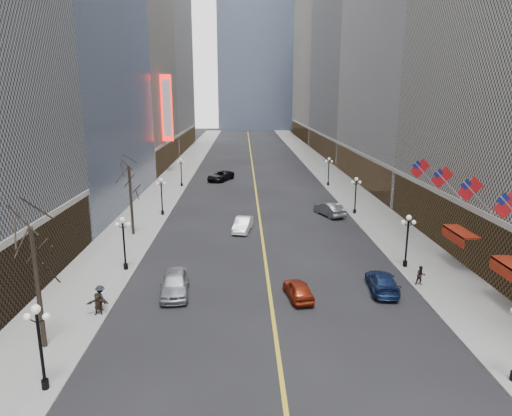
{
  "coord_description": "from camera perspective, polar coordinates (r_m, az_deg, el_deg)",
  "views": [
    {
      "loc": [
        -1.91,
        -6.1,
        14.29
      ],
      "look_at": [
        -1.26,
        16.95,
        8.59
      ],
      "focal_mm": 32.0,
      "sensor_mm": 36.0,
      "label": 1
    }
  ],
  "objects": [
    {
      "name": "bldg_east_c",
      "position": [
        116.93,
        14.94,
        18.31
      ],
      "size": [
        26.6,
        40.6,
        48.8
      ],
      "color": "gray",
      "rests_on": "ground"
    },
    {
      "name": "tree_west_near",
      "position": [
        27.93,
        -26.13,
        -4.33
      ],
      "size": [
        3.6,
        3.6,
        7.92
      ],
      "color": "#2D231C",
      "rests_on": "sidewalk_west"
    },
    {
      "name": "sidewalk_east",
      "position": [
        79.03,
        10.05,
        3.32
      ],
      "size": [
        6.0,
        230.0,
        0.15
      ],
      "primitive_type": "cube",
      "color": "gray",
      "rests_on": "ground"
    },
    {
      "name": "streetlamp_east_1",
      "position": [
        40.26,
        18.4,
        -3.27
      ],
      "size": [
        1.26,
        0.44,
        4.52
      ],
      "color": "black",
      "rests_on": "sidewalk_east"
    },
    {
      "name": "bldg_west_d",
      "position": [
        131.97,
        -15.06,
        23.0
      ],
      "size": [
        26.6,
        38.6,
        72.8
      ],
      "color": "beige",
      "rests_on": "ground"
    },
    {
      "name": "ped_west_far",
      "position": [
        32.54,
        -19.16,
        -11.21
      ],
      "size": [
        1.44,
        0.52,
        1.52
      ],
      "primitive_type": "imported",
      "rotation": [
        0.0,
        0.0,
        0.08
      ],
      "color": "#2D2219",
      "rests_on": "sidewalk_west"
    },
    {
      "name": "awning_c",
      "position": [
        41.87,
        23.98,
        -2.87
      ],
      "size": [
        1.4,
        4.0,
        0.93
      ],
      "color": "maroon",
      "rests_on": "ground"
    },
    {
      "name": "bldg_west_c",
      "position": [
        97.82,
        -19.37,
        19.55
      ],
      "size": [
        26.6,
        30.6,
        50.8
      ],
      "color": "#AFA691",
      "rests_on": "ground"
    },
    {
      "name": "car_sb_near",
      "position": [
        35.9,
        15.51,
        -8.87
      ],
      "size": [
        2.52,
        5.09,
        1.42
      ],
      "primitive_type": "imported",
      "rotation": [
        0.0,
        0.0,
        3.03
      ],
      "color": "navy",
      "rests_on": "ground"
    },
    {
      "name": "car_sb_far",
      "position": [
        56.27,
        9.16,
        -0.12
      ],
      "size": [
        3.39,
        5.35,
        1.67
      ],
      "primitive_type": "imported",
      "rotation": [
        0.0,
        0.0,
        3.49
      ],
      "color": "#565B5F",
      "rests_on": "ground"
    },
    {
      "name": "flag_4",
      "position": [
        42.39,
        22.43,
        3.33
      ],
      "size": [
        2.87,
        0.12,
        2.87
      ],
      "color": "#B2B2B7",
      "rests_on": "ground"
    },
    {
      "name": "flag_5",
      "position": [
        46.94,
        20.0,
        4.48
      ],
      "size": [
        2.87,
        0.12,
        2.87
      ],
      "color": "#B2B2B7",
      "rests_on": "ground"
    },
    {
      "name": "streetlamp_west_3",
      "position": [
        73.66,
        -9.34,
        4.82
      ],
      "size": [
        1.26,
        0.44,
        4.52
      ],
      "color": "black",
      "rests_on": "sidewalk_west"
    },
    {
      "name": "ped_east_walk",
      "position": [
        37.38,
        19.9,
        -7.95
      ],
      "size": [
        0.75,
        0.42,
        1.53
      ],
      "primitive_type": "imported",
      "rotation": [
        0.0,
        0.0,
        0.02
      ],
      "color": "black",
      "rests_on": "sidewalk_east"
    },
    {
      "name": "flag_2",
      "position": [
        33.69,
        29.18,
        0.11
      ],
      "size": [
        2.87,
        0.12,
        2.87
      ],
      "color": "#B2B2B7",
      "rests_on": "ground"
    },
    {
      "name": "car_nb_mid",
      "position": [
        49.27,
        -1.65,
        -2.07
      ],
      "size": [
        2.36,
        4.74,
        1.49
      ],
      "primitive_type": "imported",
      "rotation": [
        0.0,
        0.0,
        -0.18
      ],
      "color": "white",
      "rests_on": "ground"
    },
    {
      "name": "streetlamp_east_3",
      "position": [
        74.27,
        9.08,
        4.9
      ],
      "size": [
        1.26,
        0.44,
        4.52
      ],
      "color": "black",
      "rests_on": "sidewalk_east"
    },
    {
      "name": "streetlamp_west_2",
      "position": [
        56.16,
        -11.73,
        1.9
      ],
      "size": [
        1.26,
        0.44,
        4.52
      ],
      "color": "black",
      "rests_on": "sidewalk_west"
    },
    {
      "name": "streetlamp_east_2",
      "position": [
        56.96,
        12.36,
        2.04
      ],
      "size": [
        1.26,
        0.44,
        4.52
      ],
      "color": "black",
      "rests_on": "sidewalk_east"
    },
    {
      "name": "bldg_east_d",
      "position": [
        159.22,
        10.55,
        19.77
      ],
      "size": [
        26.6,
        46.6,
        62.8
      ],
      "color": "#AFA691",
      "rests_on": "ground"
    },
    {
      "name": "car_nb_near",
      "position": [
        34.51,
        -10.11,
        -9.24
      ],
      "size": [
        2.47,
        5.2,
        1.72
      ],
      "primitive_type": "imported",
      "rotation": [
        0.0,
        0.0,
        0.09
      ],
      "color": "#B3B5BB",
      "rests_on": "ground"
    },
    {
      "name": "lane_line",
      "position": [
        87.29,
        -0.34,
        4.48
      ],
      "size": [
        0.25,
        200.0,
        0.02
      ],
      "primitive_type": "cube",
      "color": "gold",
      "rests_on": "ground"
    },
    {
      "name": "tree_west_far",
      "position": [
        48.21,
        -15.53,
        3.77
      ],
      "size": [
        3.6,
        3.6,
        7.92
      ],
      "color": "#2D231C",
      "rests_on": "sidewalk_west"
    },
    {
      "name": "streetlamp_west_1",
      "position": [
        39.12,
        -16.21,
        -3.6
      ],
      "size": [
        1.26,
        0.44,
        4.52
      ],
      "color": "black",
      "rests_on": "sidewalk_west"
    },
    {
      "name": "car_nb_far",
      "position": [
        78.85,
        -4.46,
        4.03
      ],
      "size": [
        5.02,
        6.66,
        1.68
      ],
      "primitive_type": "imported",
      "rotation": [
        0.0,
        0.0,
        -0.42
      ],
      "color": "black",
      "rests_on": "ground"
    },
    {
      "name": "streetlamp_west_0",
      "position": [
        25.13,
        -25.44,
        -14.52
      ],
      "size": [
        1.26,
        0.44,
        4.52
      ],
      "color": "black",
      "rests_on": "sidewalk_west"
    },
    {
      "name": "sidewalk_west",
      "position": [
        78.35,
        -10.48,
        3.21
      ],
      "size": [
        6.0,
        230.0,
        0.15
      ],
      "primitive_type": "cube",
      "color": "gray",
      "rests_on": "ground"
    },
    {
      "name": "theatre_marquee",
      "position": [
        87.25,
        -11.07,
        12.14
      ],
      "size": [
        2.0,
        0.55,
        12.0
      ],
      "color": "red",
      "rests_on": "ground"
    },
    {
      "name": "flag_3",
      "position": [
        37.96,
        25.42,
        1.91
      ],
      "size": [
        2.87,
        0.12,
        2.87
      ],
      "color": "#B2B2B7",
      "rests_on": "ground"
    },
    {
      "name": "ped_west_walk",
      "position": [
        33.03,
        -18.85,
        -10.57
      ],
      "size": [
        1.22,
        1.0,
        1.77
      ],
      "primitive_type": "imported",
      "rotation": [
        0.0,
        0.0,
        2.58
      ],
      "color": "black",
      "rests_on": "sidewalk_west"
    },
    {
      "name": "car_sb_mid",
      "position": [
        33.57,
        5.3,
        -10.1
      ],
      "size": [
        2.17,
        4.15,
        1.35
      ],
      "primitive_type": "imported",
      "rotation": [
        0.0,
        0.0,
        3.29
      ],
      "color": "maroon",
      "rests_on": "ground"
    }
  ]
}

